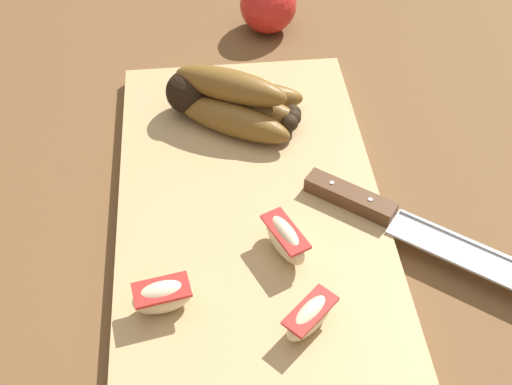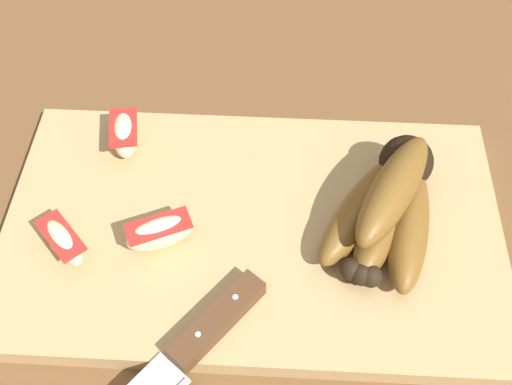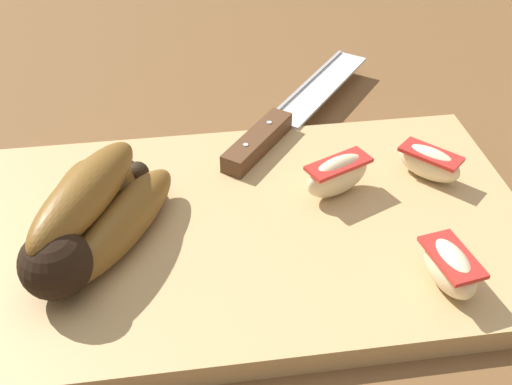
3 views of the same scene
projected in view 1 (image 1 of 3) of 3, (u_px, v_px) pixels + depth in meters
The scene contains 8 objects.
ground_plane at pixel (241, 207), 0.72m from camera, with size 6.00×6.00×0.00m, color brown.
cutting_board at pixel (249, 197), 0.72m from camera, with size 0.47×0.28×0.02m, color tan.
banana_bunch at pixel (230, 101), 0.78m from camera, with size 0.13×0.17×0.07m.
chefs_knife at pixel (392, 217), 0.68m from camera, with size 0.20×0.24×0.02m.
apple_wedge_near at pixel (163, 296), 0.60m from camera, with size 0.04×0.06×0.03m.
apple_wedge_middle at pixel (310, 316), 0.59m from camera, with size 0.06×0.06×0.03m.
apple_wedge_far at pixel (285, 239), 0.64m from camera, with size 0.07×0.05×0.04m.
whole_apple at pixel (268, 5), 0.93m from camera, with size 0.08×0.08×0.09m.
Camera 1 is at (-0.48, 0.03, 0.54)m, focal length 46.20 mm.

